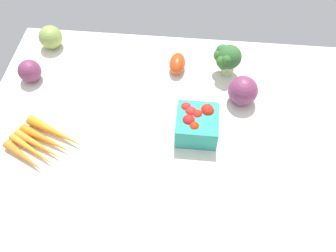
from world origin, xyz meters
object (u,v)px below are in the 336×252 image
Objects in this scene: red_onion_center at (30,71)px; berry_basket at (197,123)px; broccoli_head at (227,58)px; carrot_bunch at (43,143)px; red_onion_near_basket at (243,91)px; heirloom_tomato_green at (51,37)px; roma_tomato at (177,63)px.

berry_basket is (50.22, -14.88, 0.63)cm from red_onion_center.
berry_basket is 1.11× the size of broccoli_head.
carrot_bunch is at bearing -65.94° from red_onion_center.
red_onion_near_basket is 0.85× the size of broccoli_head.
heirloom_tomato_green reaches higher than red_onion_center.
heirloom_tomato_green is 0.75× the size of broccoli_head.
roma_tomato is (-6.98, 23.17, -1.60)cm from berry_basket.
berry_basket is at bearing -16.50° from red_onion_center.
roma_tomato is at bearing 179.56° from broccoli_head.
red_onion_center is 58.45cm from broccoli_head.
broccoli_head is (47.44, 31.40, 4.76)cm from carrot_bunch.
carrot_bunch is 1.94× the size of berry_basket.
red_onion_near_basket is at bearing 21.64° from carrot_bunch.
berry_basket is 1.31× the size of red_onion_near_basket.
carrot_bunch is 45.55cm from roma_tomato.
red_onion_center is 0.68× the size of broccoli_head.
red_onion_near_basket is at bearing 45.04° from berry_basket.
red_onion_near_basket is at bearing -66.09° from broccoli_head.
heirloom_tomato_green is 0.93× the size of roma_tomato.
red_onion_center is at bearing 177.69° from red_onion_near_basket.
carrot_bunch is 2.14× the size of broccoli_head.
red_onion_center is 25.52cm from carrot_bunch.
red_onion_center is 52.38cm from berry_basket.
red_onion_near_basket is (52.18, 20.70, 2.95)cm from carrot_bunch.
berry_basket is 17.47cm from red_onion_near_basket.
heirloom_tomato_green is 0.67× the size of berry_basket.
red_onion_center is 0.81× the size of red_onion_near_basket.
red_onion_center is at bearing -98.08° from heirloom_tomato_green.
broccoli_head reaches higher than berry_basket.
roma_tomato is at bearing 43.80° from carrot_bunch.
roma_tomato is (32.87, 31.52, 1.16)cm from carrot_bunch.
red_onion_center reaches higher than carrot_bunch.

